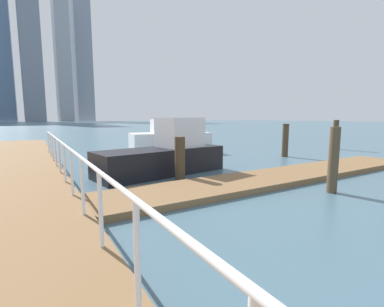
# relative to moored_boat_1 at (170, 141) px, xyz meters

# --- Properties ---
(ground_plane) EXTENTS (300.00, 300.00, 0.00)m
(ground_plane) POSITION_rel_moored_boat_1_xyz_m (-3.31, -0.03, -0.76)
(ground_plane) COLOR #476675
(floating_dock) EXTENTS (14.25, 2.00, 0.18)m
(floating_dock) POSITION_rel_moored_boat_1_xyz_m (0.31, -8.22, -0.67)
(floating_dock) COLOR olive
(floating_dock) RESTS_ON ground_plane
(boardwalk_railing) EXTENTS (0.06, 24.75, 1.08)m
(boardwalk_railing) POSITION_rel_moored_boat_1_xyz_m (-6.46, -11.73, 0.46)
(boardwalk_railing) COLOR white
(boardwalk_railing) RESTS_ON boardwalk
(dock_piling_0) EXTENTS (0.28, 0.28, 1.90)m
(dock_piling_0) POSITION_rel_moored_boat_1_xyz_m (0.18, -10.18, 0.19)
(dock_piling_0) COLOR brown
(dock_piling_0) RESTS_ON ground_plane
(dock_piling_1) EXTENTS (0.34, 0.34, 1.82)m
(dock_piling_1) POSITION_rel_moored_boat_1_xyz_m (4.82, -4.56, 0.15)
(dock_piling_1) COLOR #473826
(dock_piling_1) RESTS_ON ground_plane
(dock_piling_2) EXTENTS (0.35, 0.35, 1.99)m
(dock_piling_2) POSITION_rel_moored_boat_1_xyz_m (10.58, -3.91, 0.23)
(dock_piling_2) COLOR #473826
(dock_piling_2) RESTS_ON ground_plane
(dock_piling_3) EXTENTS (0.35, 0.35, 1.52)m
(dock_piling_3) POSITION_rel_moored_boat_1_xyz_m (-2.92, -6.69, -0.00)
(dock_piling_3) COLOR #473826
(dock_piling_3) RESTS_ON ground_plane
(moored_boat_1) EXTENTS (4.91, 2.49, 2.04)m
(moored_boat_1) POSITION_rel_moored_boat_1_xyz_m (0.00, 0.00, 0.00)
(moored_boat_1) COLOR white
(moored_boat_1) RESTS_ON ground_plane
(moored_boat_2) EXTENTS (5.24, 2.49, 2.15)m
(moored_boat_2) POSITION_rel_moored_boat_1_xyz_m (-2.74, -5.20, -0.03)
(moored_boat_2) COLOR black
(moored_boat_2) RESTS_ON ground_plane
(skyline_tower_2) EXTENTS (8.15, 13.78, 88.91)m
(skyline_tower_2) POSITION_rel_moored_boat_1_xyz_m (-16.64, 158.35, 43.69)
(skyline_tower_2) COLOR slate
(skyline_tower_2) RESTS_ON ground_plane
(skyline_tower_3) EXTENTS (10.00, 7.66, 60.78)m
(skyline_tower_3) POSITION_rel_moored_boat_1_xyz_m (-4.20, 150.06, 29.63)
(skyline_tower_3) COLOR slate
(skyline_tower_3) RESTS_ON ground_plane
(skyline_tower_4) EXTENTS (7.78, 10.61, 66.01)m
(skyline_tower_4) POSITION_rel_moored_boat_1_xyz_m (10.77, 154.08, 32.24)
(skyline_tower_4) COLOR #8C939E
(skyline_tower_4) RESTS_ON ground_plane
(skyline_tower_5) EXTENTS (10.70, 11.64, 85.07)m
(skyline_tower_5) POSITION_rel_moored_boat_1_xyz_m (22.79, 165.41, 41.77)
(skyline_tower_5) COLOR gray
(skyline_tower_5) RESTS_ON ground_plane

